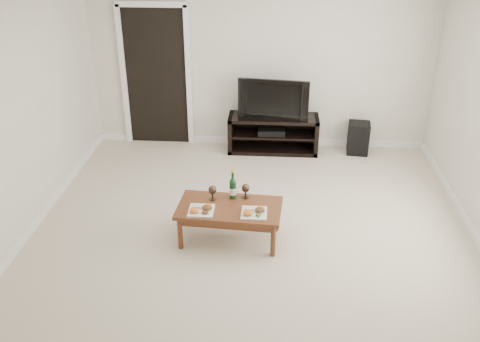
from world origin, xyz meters
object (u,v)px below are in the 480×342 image
object	(u,v)px
subwoofer	(358,138)
coffee_table	(230,223)
television	(274,97)
media_console	(273,134)

from	to	relation	value
subwoofer	coffee_table	bearing A→B (deg)	-118.86
television	coffee_table	distance (m)	2.53
subwoofer	coffee_table	world-z (taller)	subwoofer
television	media_console	bearing A→B (deg)	0.00
subwoofer	coffee_table	distance (m)	2.97
television	subwoofer	size ratio (longest dim) A/B	2.18
media_console	subwoofer	size ratio (longest dim) A/B	2.84
media_console	subwoofer	distance (m)	1.27
coffee_table	television	bearing A→B (deg)	79.53
media_console	coffee_table	xyz separation A→B (m)	(-0.45, -2.41, -0.07)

